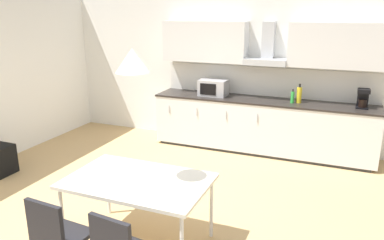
% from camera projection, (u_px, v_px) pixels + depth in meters
% --- Properties ---
extents(ground_plane, '(8.84, 8.50, 0.02)m').
position_uv_depth(ground_plane, '(146.00, 208.00, 4.65)').
color(ground_plane, tan).
extents(wall_back, '(7.07, 0.10, 2.65)m').
position_uv_depth(wall_back, '(220.00, 69.00, 6.84)').
color(wall_back, white).
rests_on(wall_back, ground_plane).
extents(kitchen_counter, '(3.72, 0.69, 0.92)m').
position_uv_depth(kitchen_counter, '(261.00, 125.00, 6.43)').
color(kitchen_counter, '#333333').
rests_on(kitchen_counter, ground_plane).
extents(backsplash_tile, '(3.70, 0.02, 0.50)m').
position_uv_depth(backsplash_tile, '(267.00, 82.00, 6.51)').
color(backsplash_tile, silver).
rests_on(backsplash_tile, kitchen_counter).
extents(upper_wall_cabinets, '(3.70, 0.40, 0.70)m').
position_uv_depth(upper_wall_cabinets, '(267.00, 44.00, 6.19)').
color(upper_wall_cabinets, silver).
extents(microwave, '(0.48, 0.35, 0.28)m').
position_uv_depth(microwave, '(213.00, 88.00, 6.57)').
color(microwave, '#ADADB2').
rests_on(microwave, kitchen_counter).
extents(coffee_maker, '(0.18, 0.19, 0.30)m').
position_uv_depth(coffee_maker, '(363.00, 98.00, 5.72)').
color(coffee_maker, black).
rests_on(coffee_maker, kitchen_counter).
extents(bottle_yellow, '(0.08, 0.08, 0.31)m').
position_uv_depth(bottle_yellow, '(299.00, 95.00, 6.04)').
color(bottle_yellow, yellow).
rests_on(bottle_yellow, kitchen_counter).
extents(bottle_green, '(0.06, 0.06, 0.23)m').
position_uv_depth(bottle_green, '(292.00, 97.00, 6.04)').
color(bottle_green, green).
rests_on(bottle_green, kitchen_counter).
extents(dining_table, '(1.42, 0.90, 0.73)m').
position_uv_depth(dining_table, '(138.00, 183.00, 3.76)').
color(dining_table, silver).
rests_on(dining_table, ground_plane).
extents(chair_near_left, '(0.43, 0.43, 0.87)m').
position_uv_depth(chair_near_left, '(56.00, 233.00, 3.18)').
color(chair_near_left, black).
rests_on(chair_near_left, ground_plane).
extents(pendant_lamp, '(0.32, 0.32, 0.22)m').
position_uv_depth(pendant_lamp, '(132.00, 61.00, 3.41)').
color(pendant_lamp, silver).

